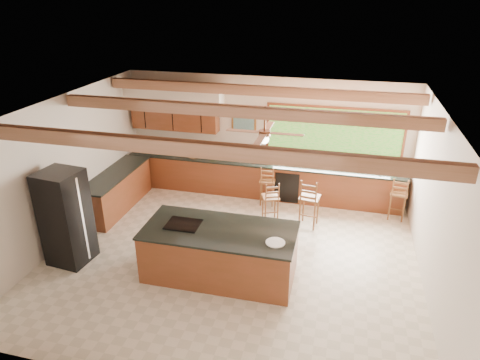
# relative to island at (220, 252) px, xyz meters

# --- Properties ---
(ground) EXTENTS (7.20, 7.20, 0.00)m
(ground) POSITION_rel_island_xyz_m (0.07, 0.61, -0.49)
(ground) COLOR beige
(ground) RESTS_ON ground
(room_shell) EXTENTS (7.27, 6.54, 3.02)m
(room_shell) POSITION_rel_island_xyz_m (-0.10, 1.26, 1.73)
(room_shell) COLOR beige
(room_shell) RESTS_ON ground
(counter_run) EXTENTS (7.12, 3.10, 1.24)m
(counter_run) POSITION_rel_island_xyz_m (-0.75, 3.13, -0.02)
(counter_run) COLOR brown
(counter_run) RESTS_ON ground
(island) EXTENTS (2.79, 1.33, 0.99)m
(island) POSITION_rel_island_xyz_m (0.00, 0.00, 0.00)
(island) COLOR brown
(island) RESTS_ON ground
(refrigerator) EXTENTS (0.81, 0.79, 1.89)m
(refrigerator) POSITION_rel_island_xyz_m (-2.98, -0.26, 0.46)
(refrigerator) COLOR black
(refrigerator) RESTS_ON ground
(bar_stool_a) EXTENTS (0.48, 0.48, 1.02)m
(bar_stool_a) POSITION_rel_island_xyz_m (0.54, 2.15, 0.12)
(bar_stool_a) COLOR brown
(bar_stool_a) RESTS_ON ground
(bar_stool_b) EXTENTS (0.40, 0.40, 1.03)m
(bar_stool_b) POSITION_rel_island_xyz_m (0.31, 3.00, 0.13)
(bar_stool_b) COLOR brown
(bar_stool_b) RESTS_ON ground
(bar_stool_c) EXTENTS (0.47, 0.47, 1.17)m
(bar_stool_c) POSITION_rel_island_xyz_m (1.42, 2.15, 0.21)
(bar_stool_c) COLOR brown
(bar_stool_c) RESTS_ON ground
(bar_stool_d) EXTENTS (0.43, 0.43, 1.07)m
(bar_stool_d) POSITION_rel_island_xyz_m (3.37, 3.00, 0.15)
(bar_stool_d) COLOR brown
(bar_stool_d) RESTS_ON ground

